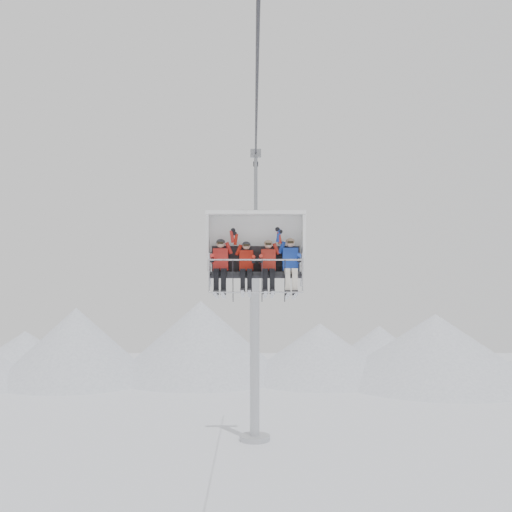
{
  "coord_description": "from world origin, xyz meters",
  "views": [
    {
      "loc": [
        -0.05,
        -15.62,
        10.12
      ],
      "look_at": [
        0.0,
        0.0,
        10.39
      ],
      "focal_mm": 45.0,
      "sensor_mm": 36.0,
      "label": 1
    }
  ],
  "objects_px": {
    "chairlift_carrier": "(256,245)",
    "skier_far_left": "(220,264)",
    "skier_center_left": "(246,265)",
    "skier_center_right": "(268,264)",
    "lift_tower_right": "(255,341)",
    "skier_far_right": "(290,263)"
  },
  "relations": [
    {
      "from": "lift_tower_right",
      "to": "skier_center_left",
      "type": "bearing_deg",
      "value": -90.75
    },
    {
      "from": "chairlift_carrier",
      "to": "skier_center_left",
      "type": "xyz_separation_m",
      "value": [
        -0.26,
        -0.33,
        -0.57
      ]
    },
    {
      "from": "lift_tower_right",
      "to": "skier_center_right",
      "type": "distance_m",
      "value": 20.48
    },
    {
      "from": "lift_tower_right",
      "to": "skier_center_left",
      "type": "relative_size",
      "value": 7.99
    },
    {
      "from": "skier_far_right",
      "to": "skier_center_left",
      "type": "bearing_deg",
      "value": -179.44
    },
    {
      "from": "chairlift_carrier",
      "to": "skier_far_left",
      "type": "distance_m",
      "value": 1.15
    },
    {
      "from": "skier_far_right",
      "to": "skier_center_right",
      "type": "bearing_deg",
      "value": -179.39
    },
    {
      "from": "skier_center_left",
      "to": "skier_center_right",
      "type": "bearing_deg",
      "value": 0.51
    },
    {
      "from": "chairlift_carrier",
      "to": "skier_center_left",
      "type": "height_order",
      "value": "chairlift_carrier"
    },
    {
      "from": "skier_center_right",
      "to": "chairlift_carrier",
      "type": "bearing_deg",
      "value": 137.45
    },
    {
      "from": "skier_far_right",
      "to": "chairlift_carrier",
      "type": "bearing_deg",
      "value": 161.8
    },
    {
      "from": "chairlift_carrier",
      "to": "skier_center_left",
      "type": "relative_size",
      "value": 2.36
    },
    {
      "from": "skier_center_left",
      "to": "skier_far_right",
      "type": "bearing_deg",
      "value": 0.56
    },
    {
      "from": "skier_far_left",
      "to": "skier_center_left",
      "type": "distance_m",
      "value": 0.71
    },
    {
      "from": "chairlift_carrier",
      "to": "skier_center_right",
      "type": "distance_m",
      "value": 0.73
    },
    {
      "from": "chairlift_carrier",
      "to": "skier_far_left",
      "type": "xyz_separation_m",
      "value": [
        -0.97,
        -0.32,
        -0.54
      ]
    },
    {
      "from": "skier_far_left",
      "to": "lift_tower_right",
      "type": "bearing_deg",
      "value": 87.22
    },
    {
      "from": "skier_far_left",
      "to": "skier_center_right",
      "type": "distance_m",
      "value": 1.32
    },
    {
      "from": "lift_tower_right",
      "to": "skier_far_left",
      "type": "bearing_deg",
      "value": -92.78
    },
    {
      "from": "skier_far_left",
      "to": "skier_far_right",
      "type": "relative_size",
      "value": 1.0
    },
    {
      "from": "lift_tower_right",
      "to": "skier_far_right",
      "type": "distance_m",
      "value": 20.5
    },
    {
      "from": "skier_center_right",
      "to": "skier_far_right",
      "type": "relative_size",
      "value": 1.0
    }
  ]
}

